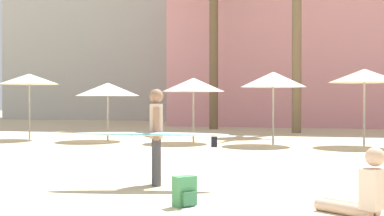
% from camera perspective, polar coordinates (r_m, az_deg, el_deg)
% --- Properties ---
extents(hotel_pink, '(24.32, 9.98, 13.27)m').
position_cam_1_polar(hotel_pink, '(33.16, 20.69, 9.77)').
color(hotel_pink, pink).
rests_on(hotel_pink, ground).
extents(cafe_umbrella_0, '(2.18, 2.18, 2.24)m').
position_cam_1_polar(cafe_umbrella_0, '(17.61, 0.15, 2.62)').
color(cafe_umbrella_0, gray).
rests_on(cafe_umbrella_0, ground).
extents(cafe_umbrella_1, '(2.23, 2.23, 2.47)m').
position_cam_1_polar(cafe_umbrella_1, '(17.13, 18.77, 3.45)').
color(cafe_umbrella_1, gray).
rests_on(cafe_umbrella_1, ground).
extents(cafe_umbrella_2, '(2.18, 2.18, 2.46)m').
position_cam_1_polar(cafe_umbrella_2, '(19.97, -17.79, 3.11)').
color(cafe_umbrella_2, gray).
rests_on(cafe_umbrella_2, ground).
extents(cafe_umbrella_4, '(2.32, 2.32, 2.10)m').
position_cam_1_polar(cafe_umbrella_4, '(18.65, -9.44, 2.08)').
color(cafe_umbrella_4, gray).
rests_on(cafe_umbrella_4, ground).
extents(cafe_umbrella_5, '(2.16, 2.16, 2.40)m').
position_cam_1_polar(cafe_umbrella_5, '(16.93, 9.10, 3.17)').
color(cafe_umbrella_5, gray).
rests_on(cafe_umbrella_5, ground).
extents(beach_towel, '(1.86, 1.38, 0.01)m').
position_cam_1_polar(beach_towel, '(6.88, 6.03, -11.31)').
color(beach_towel, white).
rests_on(beach_towel, ground).
extents(backpack, '(0.35, 0.35, 0.42)m').
position_cam_1_polar(backpack, '(7.05, -0.80, -9.40)').
color(backpack, '#41844D').
rests_on(backpack, ground).
extents(person_far_left, '(0.93, 0.80, 0.88)m').
position_cam_1_polar(person_far_left, '(6.81, 18.68, -8.89)').
color(person_far_left, '#D1A889').
rests_on(person_far_left, ground).
extents(person_mid_left, '(2.65, 1.03, 1.66)m').
position_cam_1_polar(person_mid_left, '(8.63, -4.26, -2.83)').
color(person_mid_left, '#3D3D42').
rests_on(person_mid_left, ground).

